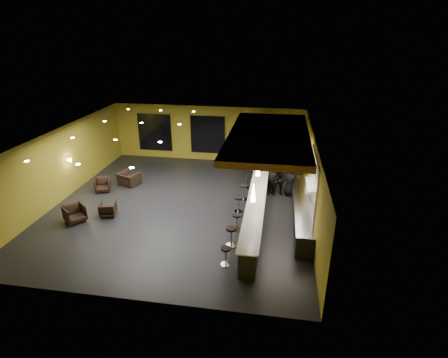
# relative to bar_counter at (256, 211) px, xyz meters

# --- Properties ---
(floor) EXTENTS (12.00, 13.00, 0.10)m
(floor) POSITION_rel_bar_counter_xyz_m (-3.65, 1.00, -0.55)
(floor) COLOR black
(floor) RESTS_ON ground
(ceiling) EXTENTS (12.00, 13.00, 0.10)m
(ceiling) POSITION_rel_bar_counter_xyz_m (-3.65, 1.00, 3.05)
(ceiling) COLOR black
(wall_back) EXTENTS (12.00, 0.10, 3.50)m
(wall_back) POSITION_rel_bar_counter_xyz_m (-3.65, 7.55, 1.25)
(wall_back) COLOR olive
(wall_back) RESTS_ON floor
(wall_front) EXTENTS (12.00, 0.10, 3.50)m
(wall_front) POSITION_rel_bar_counter_xyz_m (-3.65, -5.55, 1.25)
(wall_front) COLOR olive
(wall_front) RESTS_ON floor
(wall_left) EXTENTS (0.10, 13.00, 3.50)m
(wall_left) POSITION_rel_bar_counter_xyz_m (-9.70, 1.00, 1.25)
(wall_left) COLOR olive
(wall_left) RESTS_ON floor
(wall_right) EXTENTS (0.10, 13.00, 3.50)m
(wall_right) POSITION_rel_bar_counter_xyz_m (2.40, 1.00, 1.25)
(wall_right) COLOR olive
(wall_right) RESTS_ON floor
(wood_soffit) EXTENTS (3.60, 8.00, 0.28)m
(wood_soffit) POSITION_rel_bar_counter_xyz_m (0.35, 2.00, 2.86)
(wood_soffit) COLOR #B67135
(wood_soffit) RESTS_ON ceiling
(window_left) EXTENTS (2.20, 0.06, 2.40)m
(window_left) POSITION_rel_bar_counter_xyz_m (-7.15, 7.44, 1.20)
(window_left) COLOR black
(window_left) RESTS_ON wall_back
(window_center) EXTENTS (2.20, 0.06, 2.40)m
(window_center) POSITION_rel_bar_counter_xyz_m (-3.65, 7.44, 1.20)
(window_center) COLOR black
(window_center) RESTS_ON wall_back
(window_right) EXTENTS (2.20, 0.06, 2.40)m
(window_right) POSITION_rel_bar_counter_xyz_m (-0.65, 7.44, 1.20)
(window_right) COLOR black
(window_right) RESTS_ON wall_back
(tile_backsplash) EXTENTS (0.06, 3.20, 2.40)m
(tile_backsplash) POSITION_rel_bar_counter_xyz_m (2.31, 0.00, 1.50)
(tile_backsplash) COLOR white
(tile_backsplash) RESTS_ON wall_right
(bar_counter) EXTENTS (0.60, 8.00, 1.00)m
(bar_counter) POSITION_rel_bar_counter_xyz_m (0.00, 0.00, 0.00)
(bar_counter) COLOR black
(bar_counter) RESTS_ON floor
(bar_top) EXTENTS (0.78, 8.10, 0.05)m
(bar_top) POSITION_rel_bar_counter_xyz_m (0.00, 0.00, 0.52)
(bar_top) COLOR beige
(bar_top) RESTS_ON bar_counter
(prep_counter) EXTENTS (0.70, 6.00, 0.86)m
(prep_counter) POSITION_rel_bar_counter_xyz_m (2.00, 0.50, -0.07)
(prep_counter) COLOR black
(prep_counter) RESTS_ON floor
(prep_top) EXTENTS (0.72, 6.00, 0.03)m
(prep_top) POSITION_rel_bar_counter_xyz_m (2.00, 0.50, 0.39)
(prep_top) COLOR silver
(prep_top) RESTS_ON prep_counter
(wall_shelf_lower) EXTENTS (0.30, 1.50, 0.03)m
(wall_shelf_lower) POSITION_rel_bar_counter_xyz_m (2.17, -0.20, 1.10)
(wall_shelf_lower) COLOR silver
(wall_shelf_lower) RESTS_ON wall_right
(wall_shelf_upper) EXTENTS (0.30, 1.50, 0.03)m
(wall_shelf_upper) POSITION_rel_bar_counter_xyz_m (2.17, -0.20, 1.55)
(wall_shelf_upper) COLOR silver
(wall_shelf_upper) RESTS_ON wall_right
(column) EXTENTS (0.60, 0.60, 3.50)m
(column) POSITION_rel_bar_counter_xyz_m (0.00, 4.60, 1.25)
(column) COLOR olive
(column) RESTS_ON floor
(wall_sconce) EXTENTS (0.22, 0.22, 0.22)m
(wall_sconce) POSITION_rel_bar_counter_xyz_m (-9.53, 1.50, 1.30)
(wall_sconce) COLOR #FFE5B2
(wall_sconce) RESTS_ON wall_left
(pendant_0) EXTENTS (0.20, 0.20, 0.70)m
(pendant_0) POSITION_rel_bar_counter_xyz_m (0.00, -2.00, 1.85)
(pendant_0) COLOR white
(pendant_0) RESTS_ON wood_soffit
(pendant_1) EXTENTS (0.20, 0.20, 0.70)m
(pendant_1) POSITION_rel_bar_counter_xyz_m (0.00, 0.50, 1.85)
(pendant_1) COLOR white
(pendant_1) RESTS_ON wood_soffit
(pendant_2) EXTENTS (0.20, 0.20, 0.70)m
(pendant_2) POSITION_rel_bar_counter_xyz_m (0.00, 3.00, 1.85)
(pendant_2) COLOR white
(pendant_2) RESTS_ON wood_soffit
(staff_a) EXTENTS (0.66, 0.55, 1.56)m
(staff_a) POSITION_rel_bar_counter_xyz_m (0.61, 2.84, 0.28)
(staff_a) COLOR black
(staff_a) RESTS_ON floor
(staff_b) EXTENTS (0.91, 0.77, 1.65)m
(staff_b) POSITION_rel_bar_counter_xyz_m (0.96, 2.92, 0.32)
(staff_b) COLOR black
(staff_b) RESTS_ON floor
(staff_c) EXTENTS (0.98, 0.81, 1.72)m
(staff_c) POSITION_rel_bar_counter_xyz_m (1.53, 2.94, 0.36)
(staff_c) COLOR black
(staff_c) RESTS_ON floor
(armchair_a) EXTENTS (1.16, 1.16, 0.76)m
(armchair_a) POSITION_rel_bar_counter_xyz_m (-7.88, -1.24, -0.12)
(armchair_a) COLOR black
(armchair_a) RESTS_ON floor
(armchair_b) EXTENTS (0.84, 0.85, 0.64)m
(armchair_b) POSITION_rel_bar_counter_xyz_m (-6.69, -0.52, -0.18)
(armchair_b) COLOR black
(armchair_b) RESTS_ON floor
(armchair_c) EXTENTS (1.00, 1.01, 0.72)m
(armchair_c) POSITION_rel_bar_counter_xyz_m (-8.17, 1.91, -0.14)
(armchair_c) COLOR black
(armchair_c) RESTS_ON floor
(armchair_d) EXTENTS (1.34, 1.26, 0.70)m
(armchair_d) POSITION_rel_bar_counter_xyz_m (-7.15, 2.90, -0.15)
(armchair_d) COLOR black
(armchair_d) RESTS_ON floor
(bar_stool_0) EXTENTS (0.37, 0.37, 0.73)m
(bar_stool_0) POSITION_rel_bar_counter_xyz_m (-0.82, -3.28, -0.03)
(bar_stool_0) COLOR silver
(bar_stool_0) RESTS_ON floor
(bar_stool_1) EXTENTS (0.42, 0.42, 0.82)m
(bar_stool_1) POSITION_rel_bar_counter_xyz_m (-0.80, -2.06, 0.03)
(bar_stool_1) COLOR silver
(bar_stool_1) RESTS_ON floor
(bar_stool_2) EXTENTS (0.37, 0.37, 0.72)m
(bar_stool_2) POSITION_rel_bar_counter_xyz_m (-0.74, -0.82, -0.04)
(bar_stool_2) COLOR silver
(bar_stool_2) RESTS_ON floor
(bar_stool_3) EXTENTS (0.38, 0.38, 0.75)m
(bar_stool_3) POSITION_rel_bar_counter_xyz_m (-0.86, 0.77, -0.02)
(bar_stool_3) COLOR silver
(bar_stool_3) RESTS_ON floor
(bar_stool_4) EXTENTS (0.41, 0.41, 0.82)m
(bar_stool_4) POSITION_rel_bar_counter_xyz_m (-0.76, 2.01, 0.02)
(bar_stool_4) COLOR silver
(bar_stool_4) RESTS_ON floor
(bar_stool_5) EXTENTS (0.39, 0.39, 0.77)m
(bar_stool_5) POSITION_rel_bar_counter_xyz_m (-0.77, 3.47, -0.01)
(bar_stool_5) COLOR silver
(bar_stool_5) RESTS_ON floor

